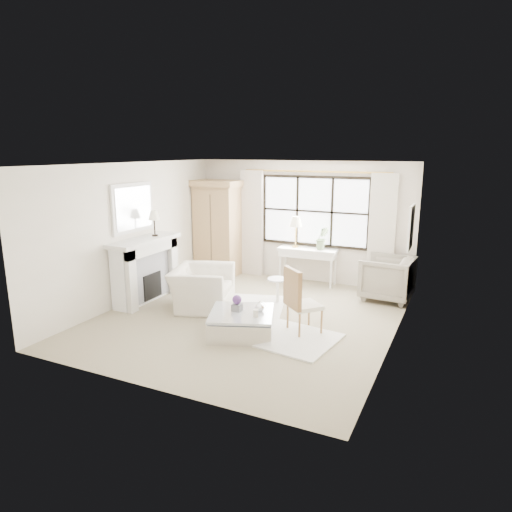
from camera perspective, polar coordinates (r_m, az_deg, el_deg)
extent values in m
plane|color=tan|center=(8.24, -0.99, -7.69)|extent=(5.50, 5.50, 0.00)
plane|color=white|center=(7.70, -1.07, 11.44)|extent=(5.50, 5.50, 0.00)
plane|color=silver|center=(10.36, 5.74, 4.32)|extent=(5.00, 0.00, 5.00)
plane|color=beige|center=(5.60, -13.59, -3.64)|extent=(5.00, 0.00, 5.00)
plane|color=silver|center=(9.22, -15.12, 2.83)|extent=(0.00, 5.50, 5.50)
plane|color=white|center=(7.14, 17.29, -0.25)|extent=(0.00, 5.50, 5.50)
cube|color=white|center=(10.21, 7.32, 5.56)|extent=(2.40, 0.02, 1.50)
cylinder|color=gold|center=(10.07, 7.36, 10.44)|extent=(3.30, 0.04, 0.04)
cube|color=beige|center=(10.74, -0.51, 4.08)|extent=(0.55, 0.10, 2.47)
cube|color=beige|center=(9.83, 15.46, 2.75)|extent=(0.55, 0.10, 2.47)
cube|color=silver|center=(9.25, -13.84, -1.89)|extent=(0.34, 1.50, 1.18)
cube|color=silver|center=(9.16, -12.99, -2.37)|extent=(0.03, 1.22, 0.97)
cube|color=black|center=(9.21, -12.88, -3.64)|extent=(0.06, 0.52, 0.50)
cube|color=silver|center=(9.09, -13.86, 1.92)|extent=(0.58, 1.66, 0.08)
cube|color=silver|center=(9.13, -15.16, 5.84)|extent=(0.05, 1.15, 0.95)
cube|color=silver|center=(9.11, -15.01, 5.84)|extent=(0.02, 1.00, 0.80)
cube|color=silver|center=(8.76, 18.80, 3.39)|extent=(0.04, 0.62, 0.82)
cube|color=beige|center=(8.76, 18.67, 3.40)|extent=(0.01, 0.52, 0.72)
cylinder|color=black|center=(9.26, -12.52, 2.55)|extent=(0.12, 0.12, 0.03)
cylinder|color=black|center=(9.23, -12.57, 3.55)|extent=(0.03, 0.03, 0.30)
cone|color=beige|center=(9.20, -12.64, 5.03)|extent=(0.22, 0.22, 0.18)
cube|color=tan|center=(10.84, -4.85, 3.13)|extent=(1.02, 0.63, 2.10)
cube|color=tan|center=(10.70, -4.97, 9.04)|extent=(1.14, 0.73, 0.14)
cube|color=white|center=(10.17, 6.48, 0.29)|extent=(1.26, 0.47, 0.14)
cube|color=white|center=(10.15, 6.49, 0.79)|extent=(1.32, 0.51, 0.06)
cylinder|color=#BA9140|center=(10.25, 4.94, 1.20)|extent=(0.14, 0.14, 0.03)
cylinder|color=#BA9140|center=(10.20, 4.96, 2.54)|extent=(0.02, 0.02, 0.46)
cone|color=#FFF4D0|center=(10.14, 5.00, 4.32)|extent=(0.28, 0.28, 0.22)
imported|color=#627C53|center=(10.01, 8.25, 2.23)|extent=(0.35, 0.32, 0.51)
cylinder|color=white|center=(8.97, 2.70, -5.83)|extent=(0.26, 0.26, 0.03)
cylinder|color=white|center=(8.89, 2.72, -4.40)|extent=(0.06, 0.06, 0.44)
cylinder|color=silver|center=(8.82, 2.73, -2.92)|extent=(0.40, 0.40, 0.03)
cube|color=white|center=(8.84, -2.52, -6.10)|extent=(2.10, 1.74, 0.03)
cube|color=white|center=(7.42, 3.58, -10.01)|extent=(1.76, 1.42, 0.03)
imported|color=silver|center=(8.68, -6.75, -3.98)|extent=(1.34, 1.44, 0.78)
imported|color=gray|center=(9.45, 16.05, -2.67)|extent=(1.03, 1.00, 0.87)
cube|color=silver|center=(7.49, 6.11, -6.18)|extent=(0.66, 0.66, 0.07)
cube|color=#A07443|center=(7.29, 4.58, -4.05)|extent=(0.39, 0.36, 0.60)
cube|color=silver|center=(7.48, -1.79, -8.58)|extent=(1.29, 1.29, 0.32)
cube|color=silver|center=(7.41, -1.80, -7.15)|extent=(1.29, 1.29, 0.04)
cube|color=slate|center=(7.44, -2.39, -6.44)|extent=(0.16, 0.16, 0.11)
sphere|color=#5A307A|center=(7.40, -2.40, -5.47)|extent=(0.15, 0.15, 0.15)
cylinder|color=beige|center=(7.17, -0.04, -7.18)|extent=(0.09, 0.09, 0.12)
imported|color=white|center=(7.42, 0.44, -6.26)|extent=(0.18, 0.18, 0.17)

